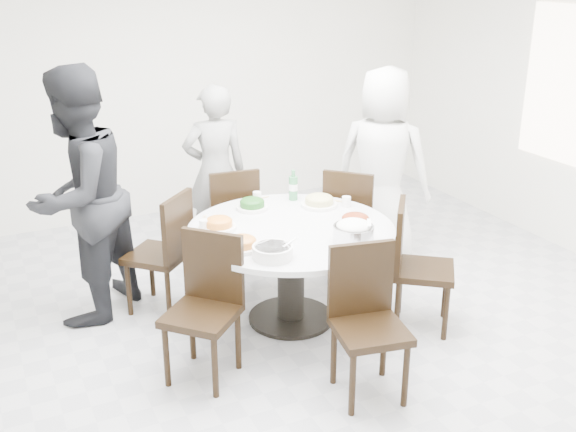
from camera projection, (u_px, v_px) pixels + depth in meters
name	position (u px, v px, depth m)	size (l,w,h in m)	color
floor	(299.00, 338.00, 4.85)	(6.00, 6.00, 0.01)	#B8B9BE
wall_back	(170.00, 81.00, 6.89)	(6.00, 0.01, 2.80)	white
dining_table	(291.00, 274.00, 4.98)	(1.50, 1.50, 0.75)	silver
chair_ne	(352.00, 219.00, 5.77)	(0.42, 0.42, 0.95)	black
chair_n	(230.00, 218.00, 5.79)	(0.42, 0.42, 0.95)	black
chair_nw	(157.00, 252.00, 5.11)	(0.42, 0.42, 0.95)	black
chair_sw	(201.00, 312.00, 4.24)	(0.42, 0.42, 0.95)	black
chair_s	(371.00, 327.00, 4.06)	(0.42, 0.42, 0.95)	black
chair_se	(424.00, 267.00, 4.86)	(0.42, 0.42, 0.95)	black
diner_right	(382.00, 166.00, 5.90)	(0.85, 0.55, 1.74)	white
diner_middle	(215.00, 172.00, 6.01)	(0.57, 0.38, 1.57)	black
diner_left	(79.00, 197.00, 4.86)	(0.92, 0.72, 1.90)	black
dish_greens	(252.00, 205.00, 5.19)	(0.24, 0.24, 0.06)	white
dish_pale	(319.00, 202.00, 5.25)	(0.28, 0.28, 0.08)	white
dish_orange	(219.00, 225.00, 4.80)	(0.25, 0.25, 0.07)	white
dish_redbrown	(355.00, 222.00, 4.86)	(0.25, 0.25, 0.06)	white
dish_tofu	(242.00, 245.00, 4.47)	(0.25, 0.25, 0.06)	white
rice_bowl	(353.00, 234.00, 4.57)	(0.28, 0.28, 0.12)	silver
soup_bowl	(273.00, 252.00, 4.34)	(0.27, 0.27, 0.08)	white
beverage_bottle	(293.00, 185.00, 5.37)	(0.07, 0.07, 0.25)	#327E46
tea_cups	(255.00, 196.00, 5.38)	(0.07, 0.07, 0.08)	white
chopsticks	(254.00, 199.00, 5.41)	(0.24, 0.04, 0.01)	tan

